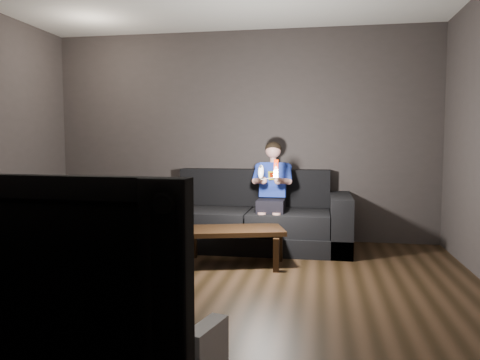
# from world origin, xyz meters

# --- Properties ---
(floor) EXTENTS (5.00, 5.00, 0.00)m
(floor) POSITION_xyz_m (0.00, 0.00, 0.00)
(floor) COLOR black
(floor) RESTS_ON ground
(back_wall) EXTENTS (5.00, 0.04, 2.70)m
(back_wall) POSITION_xyz_m (0.00, 2.50, 1.35)
(back_wall) COLOR #3B3534
(back_wall) RESTS_ON ground
(sofa) EXTENTS (2.39, 1.03, 0.92)m
(sofa) POSITION_xyz_m (0.19, 2.03, 0.30)
(sofa) COLOR black
(sofa) RESTS_ON floor
(child) EXTENTS (0.47, 0.58, 1.15)m
(child) POSITION_xyz_m (0.46, 1.96, 0.77)
(child) COLOR black
(child) RESTS_ON sofa
(wii_remote_red) EXTENTS (0.05, 0.07, 0.20)m
(wii_remote_red) POSITION_xyz_m (0.55, 1.52, 0.98)
(wii_remote_red) COLOR red
(wii_remote_red) RESTS_ON child
(nunchuk_white) EXTENTS (0.07, 0.10, 0.17)m
(nunchuk_white) POSITION_xyz_m (0.39, 1.52, 0.95)
(nunchuk_white) COLOR white
(nunchuk_white) RESTS_ON child
(wii_remote_black) EXTENTS (0.05, 0.16, 0.03)m
(wii_remote_black) POSITION_xyz_m (-0.88, 1.94, 0.67)
(wii_remote_black) COLOR black
(wii_remote_black) RESTS_ON sofa
(coffee_table) EXTENTS (1.14, 0.78, 0.38)m
(coffee_table) POSITION_xyz_m (0.14, 1.17, 0.33)
(coffee_table) COLOR black
(coffee_table) RESTS_ON floor
(tv) EXTENTS (1.16, 0.23, 0.66)m
(tv) POSITION_xyz_m (0.14, -2.27, 0.85)
(tv) COLOR black
(tv) RESTS_ON media_console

